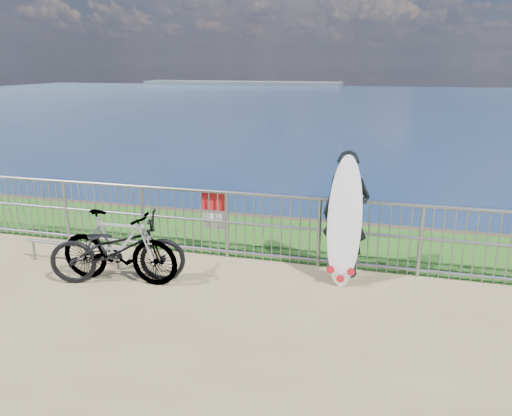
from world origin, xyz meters
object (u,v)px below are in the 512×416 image
(surfer, at_px, (346,214))
(bicycle_far, at_px, (118,247))
(bicycle_near, at_px, (118,249))
(surfboard, at_px, (344,226))

(surfer, distance_m, bicycle_far, 3.35)
(surfer, relative_size, bicycle_far, 1.04)
(surfer, distance_m, bicycle_near, 3.36)
(surfboard, distance_m, bicycle_near, 3.27)
(bicycle_far, bearing_deg, surfboard, -76.98)
(surfer, bearing_deg, surfboard, -76.96)
(bicycle_far, bearing_deg, surfer, -71.33)
(surfer, bearing_deg, bicycle_far, -148.50)
(surfer, distance_m, surfboard, 0.34)
(surfboard, relative_size, bicycle_far, 1.04)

